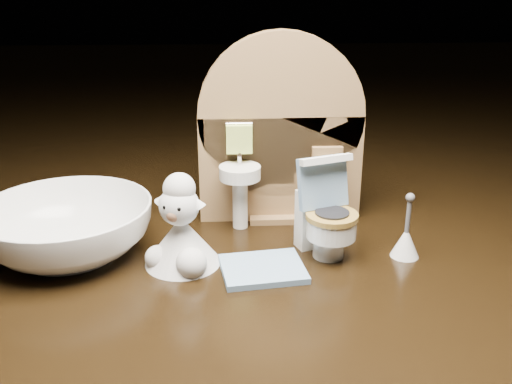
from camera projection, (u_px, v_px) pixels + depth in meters
The scene contains 6 objects.
backdrop_panel at pixel (280, 141), 0.45m from camera, with size 0.13×0.05×0.15m.
toy_toilet at pixel (325, 218), 0.41m from camera, with size 0.04×0.05×0.07m.
bath_mat at pixel (263, 269), 0.39m from camera, with size 0.06×0.05×0.00m, color #7397B8.
toilet_brush at pixel (406, 240), 0.41m from camera, with size 0.02×0.02×0.05m.
plush_lamb at pixel (181, 233), 0.39m from camera, with size 0.05×0.05×0.07m.
ceramic_bowl at pixel (67, 229), 0.41m from camera, with size 0.12×0.12×0.04m, color white.
Camera 1 is at (-0.04, -0.37, 0.19)m, focal length 40.00 mm.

